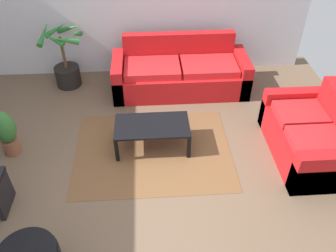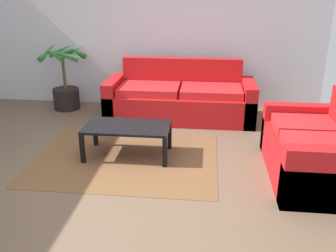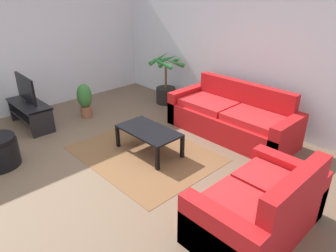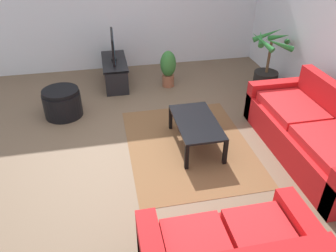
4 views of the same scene
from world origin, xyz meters
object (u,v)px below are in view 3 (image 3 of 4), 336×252
(coffee_table, at_px, (149,132))
(potted_plant_small, at_px, (85,99))
(potted_palm, at_px, (166,85))
(couch_main, at_px, (232,119))
(couch_loveseat, at_px, (259,209))
(tv_stand, at_px, (30,111))
(tv, at_px, (26,89))

(coffee_table, height_order, potted_plant_small, potted_plant_small)
(potted_palm, xyz_separation_m, potted_plant_small, (-0.54, -1.73, -0.04))
(couch_main, distance_m, couch_loveseat, 2.39)
(tv_stand, distance_m, potted_plant_small, 1.03)
(tv_stand, height_order, potted_palm, potted_palm)
(couch_main, height_order, couch_loveseat, same)
(couch_loveseat, bearing_deg, tv_stand, -171.32)
(tv, height_order, potted_palm, potted_palm)
(tv, bearing_deg, tv_stand, -92.13)
(couch_main, bearing_deg, tv_stand, -139.12)
(couch_loveseat, height_order, potted_palm, potted_palm)
(tv, relative_size, coffee_table, 0.82)
(potted_palm, bearing_deg, couch_loveseat, -29.52)
(couch_main, relative_size, potted_palm, 2.05)
(potted_palm, bearing_deg, tv, -107.43)
(couch_main, bearing_deg, potted_palm, 172.27)
(couch_loveseat, distance_m, potted_plant_small, 4.14)
(coffee_table, relative_size, potted_plant_small, 1.49)
(tv, relative_size, potted_palm, 0.75)
(tv_stand, relative_size, potted_plant_small, 1.59)
(couch_main, relative_size, couch_loveseat, 1.52)
(couch_main, relative_size, coffee_table, 2.22)
(tv, bearing_deg, potted_plant_small, 72.27)
(tv_stand, xyz_separation_m, tv, (0.00, 0.00, 0.43))
(couch_loveseat, bearing_deg, coffee_table, 172.38)
(couch_loveseat, height_order, potted_plant_small, couch_loveseat)
(tv_stand, bearing_deg, potted_palm, 72.59)
(potted_palm, bearing_deg, potted_plant_small, -107.27)
(couch_main, bearing_deg, potted_plant_small, -149.74)
(potted_palm, distance_m, potted_plant_small, 1.81)
(coffee_table, distance_m, potted_palm, 2.27)
(couch_main, height_order, tv, tv)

